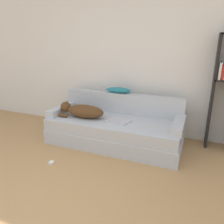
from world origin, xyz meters
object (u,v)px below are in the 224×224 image
at_px(couch, 114,132).
at_px(laptop, 119,121).
at_px(throw_pillow, 118,90).
at_px(power_adapter, 52,162).
at_px(dog, 82,111).

distance_m(couch, laptop, 0.24).
height_order(throw_pillow, power_adapter, throw_pillow).
distance_m(dog, laptop, 0.62).
distance_m(couch, power_adapter, 1.08).
height_order(couch, dog, dog).
distance_m(laptop, throw_pillow, 0.61).
height_order(laptop, power_adapter, laptop).
height_order(couch, throw_pillow, throw_pillow).
bearing_deg(throw_pillow, power_adapter, -110.10).
bearing_deg(couch, throw_pillow, 101.74).
bearing_deg(couch, dog, -170.33).
relative_size(laptop, throw_pillow, 0.89).
xyz_separation_m(couch, power_adapter, (-0.56, -0.90, -0.19)).
relative_size(couch, laptop, 5.32).
distance_m(dog, throw_pillow, 0.71).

